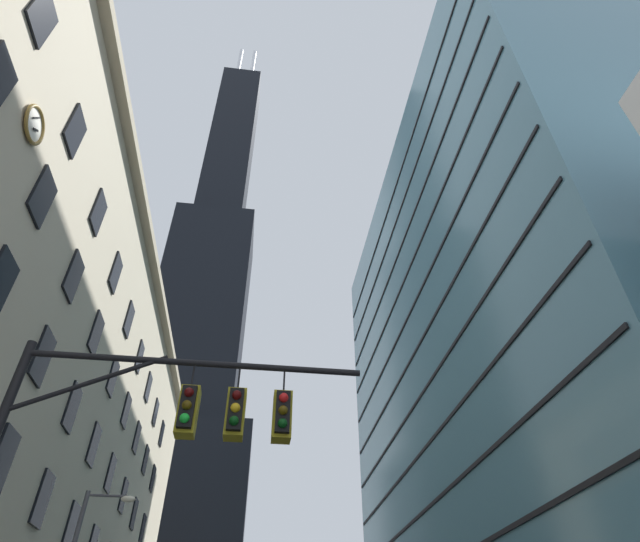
% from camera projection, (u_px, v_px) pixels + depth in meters
% --- Properties ---
extents(dark_skyscraper, '(25.17, 25.17, 173.05)m').
position_uv_depth(dark_skyscraper, '(194.00, 366.00, 100.70)').
color(dark_skyscraper, black).
rests_on(dark_skyscraper, ground).
extents(glass_office_midrise, '(18.94, 48.59, 49.64)m').
position_uv_depth(glass_office_midrise, '(514.00, 356.00, 45.81)').
color(glass_office_midrise, teal).
rests_on(glass_office_midrise, ground).
extents(traffic_signal_mast, '(7.34, 0.63, 7.49)m').
position_uv_depth(traffic_signal_mast, '(162.00, 442.00, 10.13)').
color(traffic_signal_mast, black).
rests_on(traffic_signal_mast, sidewalk_left).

